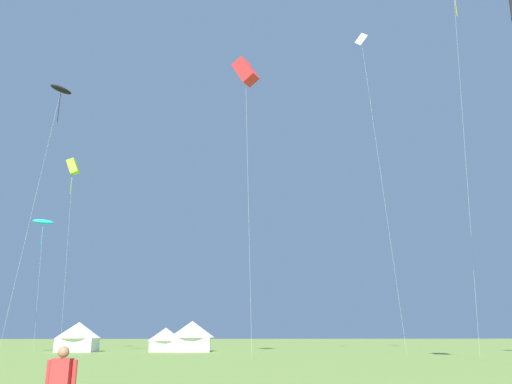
# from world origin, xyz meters

# --- Properties ---
(kite_black_parafoil) EXTENTS (3.41, 2.25, 24.55)m
(kite_black_parafoil) POSITION_xyz_m (-17.95, 40.56, 24.12)
(kite_black_parafoil) COLOR black
(kite_black_parafoil) RESTS_ON ground
(kite_lime_box) EXTENTS (1.66, 1.02, 22.61)m
(kite_lime_box) POSITION_xyz_m (-20.85, 55.83, 21.54)
(kite_lime_box) COLOR #99DB2D
(kite_lime_box) RESTS_ON ground
(kite_white_diamond) EXTENTS (2.14, 2.89, 33.47)m
(kite_white_diamond) POSITION_xyz_m (12.20, 43.07, 31.13)
(kite_white_diamond) COLOR white
(kite_white_diamond) RESTS_ON ground
(kite_red_box) EXTENTS (2.62, 2.60, 26.58)m
(kite_red_box) POSITION_xyz_m (-0.58, 37.84, 25.19)
(kite_red_box) COLOR red
(kite_red_box) RESTS_ON ground
(kite_cyan_parafoil) EXTENTS (2.72, 3.21, 15.85)m
(kite_cyan_parafoil) POSITION_xyz_m (-24.85, 59.32, 15.38)
(kite_cyan_parafoil) COLOR #1EB7CC
(kite_cyan_parafoil) RESTS_ON ground
(festival_tent_center) EXTENTS (4.94, 4.94, 3.21)m
(festival_tent_center) POSITION_xyz_m (-18.35, 55.92, 1.78)
(festival_tent_center) COLOR white
(festival_tent_center) RESTS_ON ground
(festival_tent_left) EXTENTS (3.99, 3.99, 2.59)m
(festival_tent_left) POSITION_xyz_m (-8.66, 55.92, 1.44)
(festival_tent_left) COLOR white
(festival_tent_left) RESTS_ON ground
(festival_tent_right) EXTENTS (5.13, 5.13, 3.34)m
(festival_tent_right) POSITION_xyz_m (-5.70, 55.92, 1.85)
(festival_tent_right) COLOR white
(festival_tent_right) RESTS_ON ground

